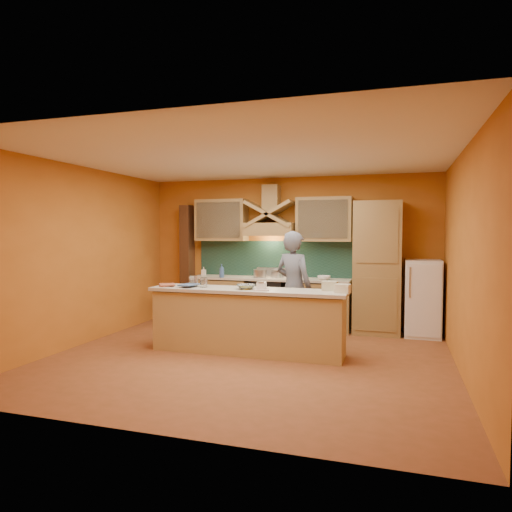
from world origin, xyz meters
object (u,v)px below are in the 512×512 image
(person, at_px, (294,287))
(fridge, at_px, (423,298))
(stove, at_px, (269,303))
(mixing_bowl, at_px, (246,287))
(kitchen_scale, at_px, (261,286))

(person, bearing_deg, fridge, -127.45)
(stove, bearing_deg, person, -57.16)
(stove, relative_size, person, 0.50)
(mixing_bowl, bearing_deg, fridge, 37.84)
(fridge, height_order, kitchen_scale, fridge)
(fridge, xyz_separation_m, kitchen_scale, (-2.25, -2.00, 0.35))
(fridge, height_order, person, person)
(stove, distance_m, person, 1.39)
(kitchen_scale, bearing_deg, stove, 96.19)
(fridge, relative_size, mixing_bowl, 4.63)
(stove, distance_m, kitchen_scale, 2.12)
(stove, relative_size, kitchen_scale, 7.02)
(person, relative_size, kitchen_scale, 13.92)
(fridge, distance_m, kitchen_scale, 3.03)
(stove, xyz_separation_m, kitchen_scale, (0.45, -2.00, 0.55))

